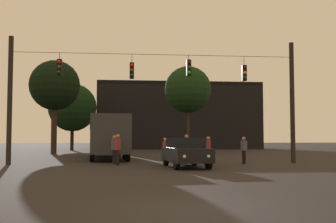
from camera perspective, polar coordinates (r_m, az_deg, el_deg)
name	(u,v)px	position (r m, az deg, el deg)	size (l,w,h in m)	color
ground_plane	(148,157)	(33.49, -2.79, -6.20)	(168.00, 168.00, 0.00)	black
overhead_signal_span	(156,93)	(24.54, -1.64, 2.62)	(16.97, 0.44, 7.36)	black
city_bus	(108,133)	(30.79, -8.30, -2.92)	(3.42, 11.17, 3.00)	#2D2D33
car_near_right	(186,152)	(21.44, 2.46, -5.55)	(2.17, 4.45, 1.52)	black
car_far_left	(109,145)	(42.84, -8.05, -4.53)	(1.91, 4.38, 1.52)	#99999E
pedestrian_crossing_left	(118,148)	(23.10, -6.93, -4.94)	(0.34, 0.42, 1.72)	black
pedestrian_crossing_center	(114,148)	(24.30, -7.39, -4.96)	(0.36, 0.42, 1.66)	black
pedestrian_crossing_right	(208,149)	(24.29, 5.58, -5.09)	(0.29, 0.39, 1.58)	black
pedestrian_near_bus	(165,149)	(24.64, -0.37, -5.19)	(0.30, 0.40, 1.51)	black
pedestrian_trailing	(244,149)	(24.67, 10.38, -5.04)	(0.31, 0.40, 1.57)	black
pedestrian_far_side	(186,147)	(25.27, 2.54, -4.86)	(0.32, 0.41, 1.71)	black
corner_building	(177,117)	(57.95, 1.31, -0.71)	(21.75, 8.74, 8.86)	black
tree_left_silhouette	(72,107)	(50.88, -12.98, 0.54)	(5.73, 5.73, 7.98)	black
tree_behind_building	(55,86)	(40.45, -15.28, 3.42)	(4.70, 4.70, 8.77)	#2D2116
tree_right_far	(188,90)	(41.94, 2.74, 3.00)	(4.71, 4.71, 8.71)	#2D2116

